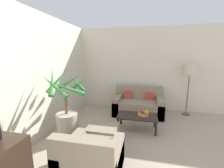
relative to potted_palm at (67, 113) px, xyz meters
The scene contains 11 objects.
wall_back 3.48m from the potted_palm, 42.35° to the left, with size 7.74×0.06×2.70m.
potted_palm is the anchor object (origin of this frame).
sofa_loveseat 2.26m from the potted_palm, 49.40° to the left, with size 1.48×0.82×0.82m.
floor_lamp 3.58m from the potted_palm, 33.92° to the left, with size 0.36×0.36×1.55m.
coffee_table 1.65m from the potted_palm, 24.61° to the left, with size 0.95×0.53×0.37m.
fruit_bowl 1.78m from the potted_palm, 23.70° to the left, with size 0.26×0.26×0.04m.
apple_red 1.75m from the potted_palm, 24.58° to the left, with size 0.08×0.08×0.08m.
apple_green 1.82m from the potted_palm, 25.42° to the left, with size 0.07×0.07×0.07m.
orange_fruit 1.85m from the potted_palm, 22.64° to the left, with size 0.09×0.09×0.09m.
armchair 1.32m from the potted_palm, 46.02° to the right, with size 0.86×0.88×0.79m.
ottoman 0.91m from the potted_palm, ahead, with size 0.61×0.53×0.37m.
Camera 1 is at (-0.88, 1.52, 1.79)m, focal length 24.00 mm.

